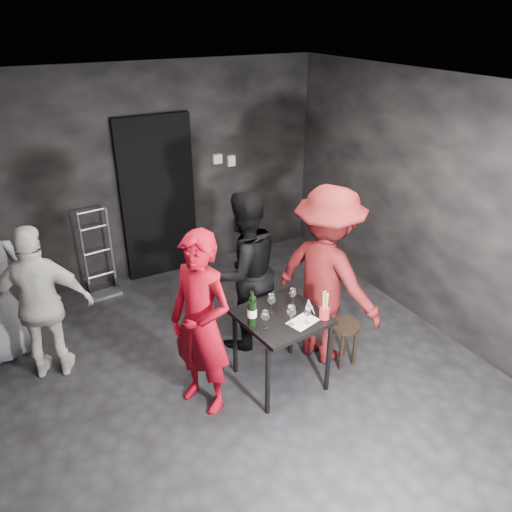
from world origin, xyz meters
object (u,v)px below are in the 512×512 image
breadstick_cup (325,306)px  stool (344,333)px  woman_black (244,261)px  hand_truck (102,278)px  tasting_table (281,324)px  server_red (200,314)px  bystander_cream (42,301)px  man_maroon (328,259)px  wine_bottle (252,313)px

breadstick_cup → stool: bearing=22.1°
stool → woman_black: (-0.70, 0.81, 0.60)m
hand_truck → breadstick_cup: size_ratio=3.83×
tasting_table → stool: size_ratio=1.60×
server_red → stool: bearing=57.0°
tasting_table → bystander_cream: size_ratio=0.46×
tasting_table → stool: tasting_table is taller
stool → breadstick_cup: (-0.38, -0.15, 0.52)m
server_red → woman_black: (0.74, 0.66, 0.01)m
hand_truck → breadstick_cup: bearing=-69.0°
hand_truck → server_red: 2.55m
stool → breadstick_cup: size_ratio=1.63×
server_red → bystander_cream: (-1.14, 1.09, -0.14)m
man_maroon → bystander_cream: bearing=49.6°
server_red → bystander_cream: bearing=-160.9°
server_red → wine_bottle: server_red is taller
tasting_table → stool: 0.75m
woman_black → wine_bottle: bearing=61.7°
woman_black → man_maroon: (0.60, -0.59, 0.15)m
wine_bottle → breadstick_cup: bearing=-18.5°
tasting_table → man_maroon: 0.77m
server_red → breadstick_cup: (1.06, -0.30, -0.07)m
man_maroon → bystander_cream: (-2.48, 1.01, -0.30)m
wine_bottle → bystander_cream: bearing=143.1°
breadstick_cup → bystander_cream: bearing=147.6°
woman_black → stool: bearing=124.4°
breadstick_cup → tasting_table: bearing=144.2°
bystander_cream → woman_black: bearing=-172.7°
woman_black → hand_truck: bearing=-64.1°
bystander_cream → wine_bottle: 1.97m
bystander_cream → breadstick_cup: size_ratio=5.64×
man_maroon → hand_truck: bearing=17.9°
man_maroon → tasting_table: bearing=86.1°
stool → breadstick_cup: 0.66m
hand_truck → bystander_cream: size_ratio=0.68×
wine_bottle → breadstick_cup: 0.65m
server_red → man_maroon: bearing=66.0°
hand_truck → man_maroon: bearing=-60.4°
man_maroon → bystander_cream: size_ratio=1.36×
man_maroon → bystander_cream: 2.70m
tasting_table → woman_black: size_ratio=0.39×
hand_truck → tasting_table: (1.11, -2.49, 0.44)m
tasting_table → wine_bottle: 0.39m
hand_truck → woman_black: bearing=-64.3°
wine_bottle → breadstick_cup: wine_bottle is taller
tasting_table → breadstick_cup: 0.45m
server_red → woman_black: bearing=104.5°
hand_truck → woman_black: woman_black is taller
man_maroon → breadstick_cup: (-0.29, -0.38, -0.23)m
hand_truck → tasting_table: bearing=-72.6°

